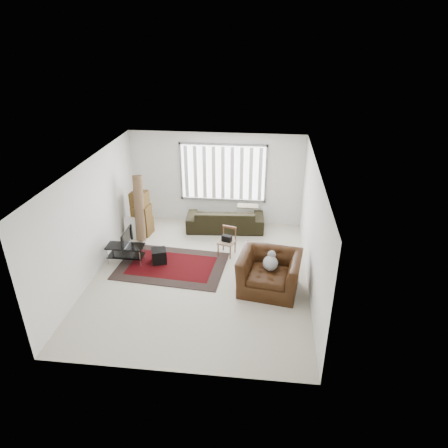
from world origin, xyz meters
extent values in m
plane|color=beige|center=(0.00, 0.00, 0.00)|extent=(6.00, 6.00, 0.00)
cube|color=white|center=(0.00, 0.00, 2.70)|extent=(5.00, 6.00, 0.02)
cube|color=white|center=(0.00, 3.00, 1.35)|extent=(5.00, 0.02, 2.70)
cube|color=white|center=(0.00, -3.00, 1.35)|extent=(5.00, 0.02, 2.70)
cube|color=white|center=(-2.50, 0.00, 1.35)|extent=(0.02, 6.00, 2.70)
cube|color=white|center=(2.50, 0.00, 1.35)|extent=(0.02, 6.00, 2.70)
cube|color=white|center=(0.20, 2.98, 1.55)|extent=(2.40, 0.01, 1.60)
cube|color=gray|center=(0.20, 2.96, 1.55)|extent=(2.52, 0.06, 1.72)
cube|color=white|center=(0.20, 2.92, 1.55)|extent=(2.40, 0.02, 1.55)
cube|color=black|center=(-0.78, 0.31, 0.01)|extent=(2.73, 1.94, 0.02)
cube|color=#400508|center=(-0.78, 0.31, 0.02)|extent=(2.15, 1.36, 0.00)
cube|color=black|center=(-1.95, 0.39, 0.44)|extent=(0.92, 0.41, 0.04)
cube|color=black|center=(-1.95, 0.39, 0.18)|extent=(0.88, 0.38, 0.03)
cylinder|color=#B2B2B7|center=(-2.36, 0.22, 0.23)|extent=(0.03, 0.03, 0.46)
cylinder|color=#B2B2B7|center=(-1.54, 0.22, 0.23)|extent=(0.03, 0.03, 0.46)
cylinder|color=#B2B2B7|center=(-2.36, 0.57, 0.23)|extent=(0.03, 0.03, 0.46)
cylinder|color=#B2B2B7|center=(-1.54, 0.57, 0.23)|extent=(0.03, 0.03, 0.46)
imported|color=black|center=(-1.95, 0.39, 0.67)|extent=(0.10, 0.74, 0.43)
cube|color=black|center=(-1.12, 0.44, 0.20)|extent=(0.44, 0.44, 0.35)
cube|color=brown|center=(-1.99, 1.92, 0.23)|extent=(0.58, 0.54, 0.47)
cube|color=brown|center=(-1.97, 1.89, 0.68)|extent=(0.53, 0.49, 0.42)
cube|color=brown|center=(-2.01, 1.94, 1.08)|extent=(0.48, 0.48, 0.37)
cube|color=silver|center=(-2.15, 1.63, 0.31)|extent=(0.50, 0.22, 0.62)
cylinder|color=brown|center=(-1.95, 1.69, 0.90)|extent=(0.36, 0.63, 1.80)
imported|color=black|center=(0.32, 2.45, 0.42)|extent=(2.27, 1.12, 0.85)
cube|color=#826A55|center=(0.51, 1.02, 0.37)|extent=(0.49, 0.49, 0.04)
cylinder|color=brown|center=(0.31, 0.91, 0.19)|extent=(0.04, 0.04, 0.37)
cylinder|color=brown|center=(0.63, 0.82, 0.19)|extent=(0.04, 0.04, 0.37)
cylinder|color=brown|center=(0.40, 1.23, 0.19)|extent=(0.04, 0.04, 0.37)
cylinder|color=brown|center=(0.72, 1.14, 0.19)|extent=(0.04, 0.04, 0.37)
cube|color=brown|center=(0.56, 1.19, 0.71)|extent=(0.37, 0.15, 0.06)
cube|color=brown|center=(0.40, 1.24, 0.56)|extent=(0.04, 0.04, 0.37)
cube|color=brown|center=(0.73, 1.15, 0.56)|extent=(0.04, 0.04, 0.37)
cube|color=black|center=(0.51, 1.02, 0.47)|extent=(0.28, 0.21, 0.16)
imported|color=#331A0A|center=(1.61, -0.38, 0.49)|extent=(1.50, 1.36, 0.99)
ellipsoid|color=#59595B|center=(1.61, -0.38, 0.64)|extent=(0.32, 0.39, 0.24)
sphere|color=#59595B|center=(1.64, -0.20, 0.79)|extent=(0.18, 0.18, 0.18)
camera|label=1|loc=(1.44, -7.87, 5.32)|focal=32.00mm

